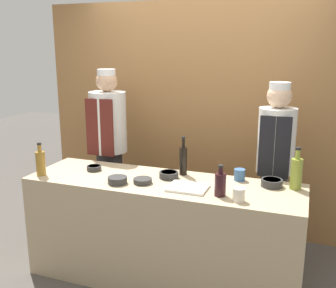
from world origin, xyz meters
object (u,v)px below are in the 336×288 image
(sauce_bowl_green, at_px, (143,181))
(cup_blue, at_px, (240,175))
(bottle_vinegar, at_px, (41,163))
(cup_cream, at_px, (239,195))
(bottle_oil, at_px, (296,173))
(cutting_board, at_px, (188,188))
(chef_right, at_px, (274,167))
(chef_left, at_px, (109,148))
(sauce_bowl_white, at_px, (94,168))
(sauce_bowl_purple, at_px, (169,174))
(sauce_bowl_orange, at_px, (272,182))
(sauce_bowl_brown, at_px, (117,180))
(bottle_soy, at_px, (183,160))
(bottle_wine, at_px, (220,184))

(sauce_bowl_green, height_order, cup_blue, cup_blue)
(bottle_vinegar, distance_m, cup_cream, 1.68)
(bottle_oil, bearing_deg, cup_blue, 173.34)
(cutting_board, bearing_deg, chef_right, 51.56)
(chef_left, bearing_deg, chef_right, 0.00)
(sauce_bowl_white, distance_m, sauce_bowl_purple, 0.69)
(sauce_bowl_orange, xyz_separation_m, cup_blue, (-0.26, 0.06, 0.01))
(sauce_bowl_brown, relative_size, bottle_soy, 0.46)
(chef_left, bearing_deg, bottle_oil, -13.41)
(cutting_board, bearing_deg, sauce_bowl_orange, 25.15)
(sauce_bowl_orange, bearing_deg, bottle_wine, -135.15)
(bottle_vinegar, relative_size, cup_cream, 2.91)
(sauce_bowl_green, relative_size, sauce_bowl_purple, 0.93)
(chef_right, bearing_deg, cup_cream, -101.32)
(sauce_bowl_purple, relative_size, cup_blue, 1.69)
(bottle_oil, relative_size, chef_left, 0.19)
(sauce_bowl_brown, height_order, bottle_oil, bottle_oil)
(sauce_bowl_brown, distance_m, cutting_board, 0.57)
(sauce_bowl_purple, xyz_separation_m, bottle_oil, (1.00, 0.09, 0.10))
(bottle_soy, bearing_deg, sauce_bowl_white, -168.51)
(sauce_bowl_white, height_order, bottle_wine, bottle_wine)
(sauce_bowl_green, xyz_separation_m, chef_left, (-0.69, 0.73, 0.03))
(sauce_bowl_brown, relative_size, cup_blue, 1.64)
(sauce_bowl_purple, xyz_separation_m, cup_cream, (0.63, -0.31, 0.02))
(sauce_bowl_orange, xyz_separation_m, chef_left, (-1.67, 0.45, 0.02))
(sauce_bowl_green, xyz_separation_m, cutting_board, (0.38, -0.00, -0.01))
(sauce_bowl_orange, distance_m, bottle_wine, 0.48)
(sauce_bowl_white, bearing_deg, cup_blue, 7.86)
(sauce_bowl_purple, height_order, chef_right, chef_right)
(cutting_board, relative_size, cup_cream, 3.05)
(sauce_bowl_purple, height_order, chef_left, chef_left)
(cup_cream, distance_m, chef_right, 0.86)
(bottle_oil, bearing_deg, cup_cream, -132.24)
(bottle_wine, distance_m, bottle_soy, 0.55)
(chef_right, bearing_deg, bottle_wine, -111.98)
(sauce_bowl_orange, distance_m, cup_cream, 0.44)
(bottle_oil, bearing_deg, cutting_board, -159.56)
(cup_blue, bearing_deg, sauce_bowl_brown, -155.40)
(cutting_board, relative_size, chef_right, 0.18)
(sauce_bowl_green, xyz_separation_m, chef_right, (0.95, 0.73, 0.00))
(sauce_bowl_brown, bearing_deg, cup_cream, -2.33)
(sauce_bowl_purple, xyz_separation_m, bottle_vinegar, (-1.04, -0.30, 0.08))
(sauce_bowl_brown, distance_m, bottle_oil, 1.39)
(sauce_bowl_purple, bearing_deg, chef_left, 147.88)
(sauce_bowl_purple, bearing_deg, cutting_board, -41.17)
(sauce_bowl_orange, xyz_separation_m, bottle_soy, (-0.74, 0.04, 0.10))
(sauce_bowl_white, xyz_separation_m, bottle_wine, (1.18, -0.22, 0.07))
(bottle_soy, bearing_deg, sauce_bowl_brown, -136.74)
(cup_cream, height_order, chef_right, chef_right)
(cutting_board, relative_size, cup_blue, 3.15)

